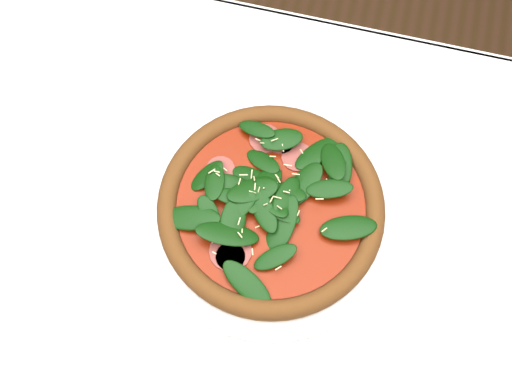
# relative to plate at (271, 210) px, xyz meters

# --- Properties ---
(ground) EXTENTS (6.00, 6.00, 0.00)m
(ground) POSITION_rel_plate_xyz_m (-0.03, -0.07, -0.76)
(ground) COLOR brown
(ground) RESTS_ON ground
(dining_table) EXTENTS (1.21, 0.81, 0.75)m
(dining_table) POSITION_rel_plate_xyz_m (-0.03, -0.07, -0.11)
(dining_table) COLOR white
(dining_table) RESTS_ON ground
(plate) EXTENTS (0.35, 0.35, 0.01)m
(plate) POSITION_rel_plate_xyz_m (0.00, 0.00, 0.00)
(plate) COLOR silver
(plate) RESTS_ON dining_table
(pizza) EXTENTS (0.34, 0.34, 0.04)m
(pizza) POSITION_rel_plate_xyz_m (0.00, 0.00, 0.02)
(pizza) COLOR brown
(pizza) RESTS_ON plate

